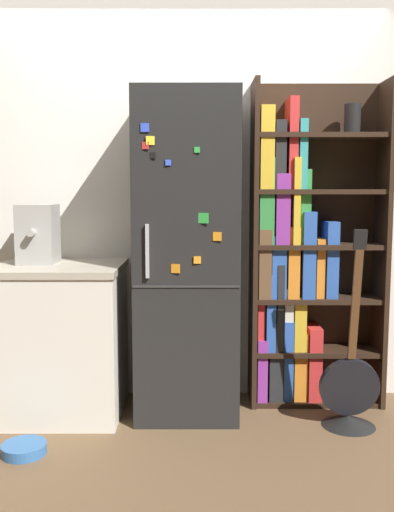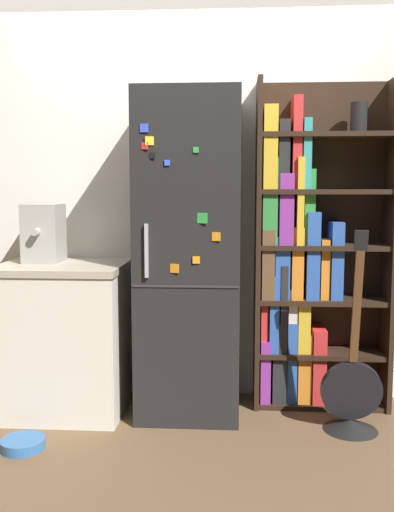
{
  "view_description": "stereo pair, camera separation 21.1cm",
  "coord_description": "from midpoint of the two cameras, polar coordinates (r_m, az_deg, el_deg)",
  "views": [
    {
      "loc": [
        0.06,
        -3.28,
        1.37
      ],
      "look_at": [
        0.05,
        0.15,
        0.97
      ],
      "focal_mm": 40.0,
      "sensor_mm": 36.0,
      "label": 1
    },
    {
      "loc": [
        0.27,
        -3.27,
        1.37
      ],
      "look_at": [
        0.05,
        0.15,
        0.97
      ],
      "focal_mm": 40.0,
      "sensor_mm": 36.0,
      "label": 2
    }
  ],
  "objects": [
    {
      "name": "pet_bowl",
      "position": [
        3.29,
        -15.19,
        -17.63
      ],
      "size": [
        0.23,
        0.23,
        0.06
      ],
      "color": "#3366A5",
      "rests_on": "ground_plane"
    },
    {
      "name": "kitchen_counter",
      "position": [
        3.64,
        -11.45,
        -7.93
      ],
      "size": [
        0.77,
        0.67,
        0.92
      ],
      "color": "silver",
      "rests_on": "ground_plane"
    },
    {
      "name": "ground_plane",
      "position": [
        3.56,
        0.82,
        -16.03
      ],
      "size": [
        16.0,
        16.0,
        0.0
      ],
      "primitive_type": "plane",
      "color": "brown"
    },
    {
      "name": "bookshelf",
      "position": [
        3.67,
        12.34,
        -0.29
      ],
      "size": [
        0.84,
        0.3,
        2.04
      ],
      "color": "black",
      "rests_on": "ground_plane"
    },
    {
      "name": "espresso_machine",
      "position": [
        3.64,
        -13.49,
        2.23
      ],
      "size": [
        0.22,
        0.29,
        0.36
      ],
      "color": "#A5A39E",
      "rests_on": "kitchen_counter"
    },
    {
      "name": "refrigerator",
      "position": [
        3.46,
        0.98,
        0.01
      ],
      "size": [
        0.61,
        0.62,
        1.94
      ],
      "color": "black",
      "rests_on": "ground_plane"
    },
    {
      "name": "guitar",
      "position": [
        3.49,
        16.9,
        -13.81
      ],
      "size": [
        0.35,
        0.31,
        1.16
      ],
      "color": "black",
      "rests_on": "ground_plane"
    },
    {
      "name": "wall_back",
      "position": [
        3.75,
        1.23,
        5.58
      ],
      "size": [
        8.0,
        0.05,
        2.6
      ],
      "color": "white",
      "rests_on": "ground_plane"
    }
  ]
}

